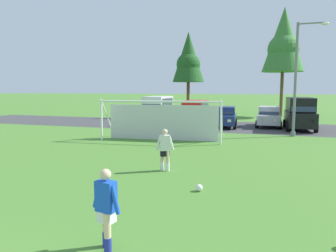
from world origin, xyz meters
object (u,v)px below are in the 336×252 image
object	(u,v)px
parked_car_slot_center_left	(224,117)
street_lamp	(298,78)
parked_car_slot_left	(195,112)
parked_car_slot_far_left	(158,109)
soccer_goal	(162,120)
parked_car_slot_center_right	(300,113)
player_defender_far	(165,150)
soccer_ball	(199,188)
player_winger_left	(106,210)
parked_car_slot_center	(269,116)

from	to	relation	value
parked_car_slot_center_left	street_lamp	world-z (taller)	street_lamp
street_lamp	parked_car_slot_left	bearing A→B (deg)	147.14
parked_car_slot_far_left	soccer_goal	bearing A→B (deg)	-68.87
parked_car_slot_center_right	street_lamp	xyz separation A→B (m)	(-0.54, -3.95, 2.54)
parked_car_slot_center_right	street_lamp	bearing A→B (deg)	-97.77
parked_car_slot_far_left	parked_car_slot_center_right	world-z (taller)	same
player_defender_far	parked_car_slot_center_right	distance (m)	16.40
soccer_ball	parked_car_slot_center_right	xyz separation A→B (m)	(4.32, 17.25, 1.23)
player_defender_far	parked_car_slot_center_left	size ratio (longest dim) A/B	0.38
player_winger_left	street_lamp	size ratio (longest dim) A/B	0.22
soccer_goal	player_winger_left	bearing A→B (deg)	-75.67
player_winger_left	parked_car_slot_center	xyz separation A→B (m)	(3.00, 22.58, 0.05)
parked_car_slot_center_left	player_winger_left	bearing A→B (deg)	-88.47
parked_car_slot_far_left	parked_car_slot_center	xyz separation A→B (m)	(9.79, 0.58, -0.47)
player_defender_far	parked_car_slot_center	size ratio (longest dim) A/B	0.39
parked_car_slot_center_left	parked_car_slot_left	bearing A→B (deg)	152.77
parked_car_slot_center_left	parked_car_slot_center_right	distance (m)	5.88
player_defender_far	parked_car_slot_center_left	world-z (taller)	parked_car_slot_center_left
soccer_ball	parked_car_slot_center_left	size ratio (longest dim) A/B	0.05
parked_car_slot_left	parked_car_slot_center_right	bearing A→B (deg)	-8.69
parked_car_slot_far_left	street_lamp	bearing A→B (deg)	-21.80
street_lamp	player_winger_left	bearing A→B (deg)	-105.29
player_winger_left	parked_car_slot_center_right	bearing A→B (deg)	76.07
parked_car_slot_center	parked_car_slot_center_right	bearing A→B (deg)	-28.54
soccer_goal	parked_car_slot_left	world-z (taller)	soccer_goal
player_defender_far	player_winger_left	xyz separation A→B (m)	(0.83, -6.13, 0.00)
parked_car_slot_center_left	player_defender_far	bearing A→B (deg)	-91.01
player_defender_far	street_lamp	size ratio (longest dim) A/B	0.22
player_winger_left	parked_car_slot_left	bearing A→B (deg)	98.61
parked_car_slot_center	parked_car_slot_center_right	size ratio (longest dim) A/B	0.87
parked_car_slot_left	parked_car_slot_far_left	bearing A→B (deg)	-168.71
player_winger_left	soccer_ball	bearing A→B (deg)	76.60
player_defender_far	parked_car_slot_left	xyz separation A→B (m)	(-2.60, 16.54, 0.29)
parked_car_slot_left	player_defender_far	bearing A→B (deg)	-81.07
parked_car_slot_far_left	soccer_ball	bearing A→B (deg)	-66.57
player_winger_left	parked_car_slot_far_left	size ratio (longest dim) A/B	0.34
soccer_ball	player_defender_far	xyz separation A→B (m)	(-1.81, 2.04, 0.71)
parked_car_slot_center_left	parked_car_slot_center_right	xyz separation A→B (m)	(5.86, 0.14, 0.47)
parked_car_slot_left	parked_car_slot_center	bearing A→B (deg)	-0.77
parked_car_slot_center_right	parked_car_slot_center	bearing A→B (deg)	151.46
player_winger_left	parked_car_slot_center_right	distance (m)	21.99
player_winger_left	parked_car_slot_far_left	xyz separation A→B (m)	(-6.79, 22.00, 0.52)
soccer_goal	parked_car_slot_center_left	bearing A→B (deg)	71.22
soccer_ball	parked_car_slot_center_right	bearing A→B (deg)	75.95
soccer_goal	parked_car_slot_far_left	bearing A→B (deg)	111.13
player_defender_far	street_lamp	world-z (taller)	street_lamp
parked_car_slot_left	parked_car_slot_center_left	bearing A→B (deg)	-27.23
soccer_ball	street_lamp	size ratio (longest dim) A/B	0.03
player_winger_left	street_lamp	bearing A→B (deg)	74.71
player_defender_far	parked_car_slot_left	distance (m)	16.75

